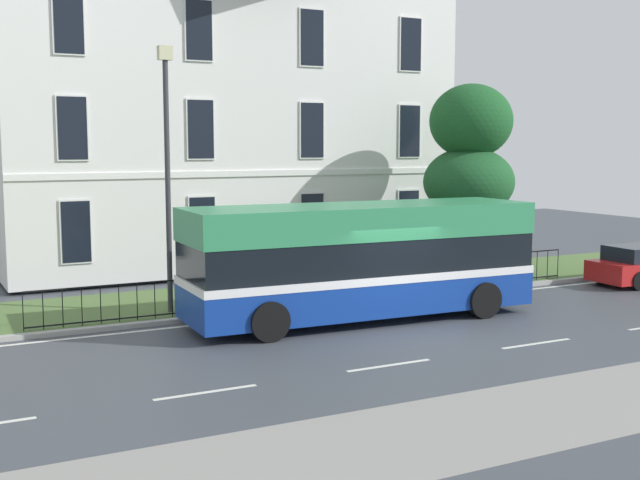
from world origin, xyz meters
name	(u,v)px	position (x,y,z in m)	size (l,w,h in m)	color
ground_plane	(402,331)	(0.00, 0.79, -0.02)	(60.00, 56.00, 0.18)	#3F444C
georgian_townhouse	(210,101)	(0.09, 14.70, 6.25)	(16.72, 9.72, 12.19)	white
iron_verge_railing	(335,283)	(0.09, 4.40, 0.62)	(16.97, 0.04, 0.97)	black
evergreen_tree	(467,202)	(6.56, 6.77, 2.59)	(4.41, 4.41, 6.81)	#423328
single_decker_bus	(361,259)	(-0.28, 2.31, 1.59)	(9.36, 3.00, 3.02)	navy
street_lamp_post	(167,162)	(-4.58, 5.03, 4.09)	(0.36, 0.24, 6.96)	#333338
litter_bin	(269,282)	(-1.75, 4.92, 0.70)	(0.54, 0.54, 1.15)	#23472D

